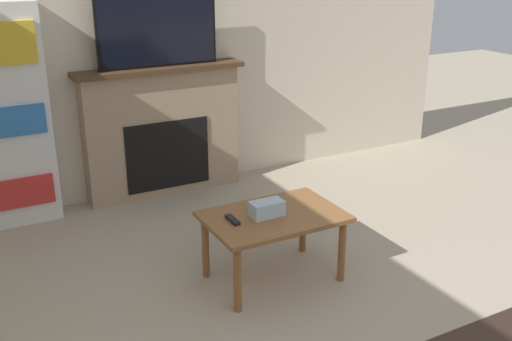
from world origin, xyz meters
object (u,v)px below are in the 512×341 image
(bookshelf, at_px, (12,117))
(coffee_table, at_px, (274,224))
(tv, at_px, (158,29))
(fireplace, at_px, (163,131))

(bookshelf, bearing_deg, coffee_table, -53.37)
(tv, xyz_separation_m, bookshelf, (-1.23, -0.00, -0.60))
(tv, distance_m, bookshelf, 1.37)
(tv, relative_size, coffee_table, 1.17)
(tv, height_order, bookshelf, tv)
(fireplace, relative_size, coffee_table, 1.66)
(fireplace, height_order, bookshelf, bookshelf)
(fireplace, height_order, coffee_table, fireplace)
(fireplace, xyz_separation_m, coffee_table, (0.10, -1.81, -0.18))
(fireplace, xyz_separation_m, tv, (0.00, -0.02, 0.89))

